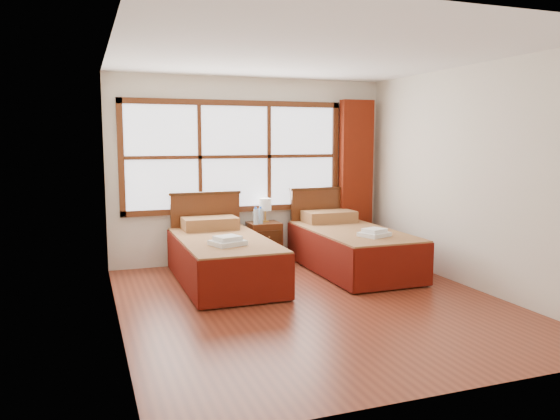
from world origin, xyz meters
name	(u,v)px	position (x,y,z in m)	size (l,w,h in m)	color
floor	(313,303)	(0.00, 0.00, 0.00)	(4.50, 4.50, 0.00)	brown
ceiling	(315,54)	(0.00, 0.00, 2.60)	(4.50, 4.50, 0.00)	white
wall_back	(251,171)	(0.00, 2.25, 1.30)	(4.00, 4.00, 0.00)	silver
wall_left	(114,188)	(-2.00, 0.00, 1.30)	(4.50, 4.50, 0.00)	silver
wall_right	(472,178)	(2.00, 0.00, 1.30)	(4.50, 4.50, 0.00)	silver
window	(235,157)	(-0.25, 2.21, 1.50)	(3.16, 0.06, 1.56)	white
curtain	(356,178)	(1.60, 2.11, 1.17)	(0.50, 0.16, 2.30)	maroon
bed_left	(222,257)	(-0.70, 1.20, 0.31)	(1.06, 2.08, 1.03)	#3B1E0C
bed_right	(350,247)	(1.06, 1.20, 0.32)	(1.07, 2.09, 1.04)	#3B1E0C
nightstand	(264,243)	(0.11, 1.99, 0.29)	(0.44, 0.43, 0.58)	#542812
towels_left	(228,241)	(-0.75, 0.72, 0.59)	(0.43, 0.40, 0.10)	white
towels_right	(374,233)	(1.09, 0.62, 0.60)	(0.41, 0.38, 0.10)	white
lamp	(265,205)	(0.14, 2.06, 0.82)	(0.17, 0.17, 0.33)	gold
bottle_near	(256,216)	(-0.05, 1.88, 0.69)	(0.06, 0.06, 0.24)	#BFE0F5
bottle_far	(261,216)	(0.03, 1.92, 0.69)	(0.06, 0.06, 0.24)	#BFE0F5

